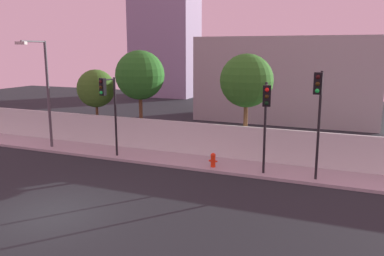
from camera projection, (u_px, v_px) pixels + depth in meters
name	position (u px, v px, depth m)	size (l,w,h in m)	color
ground_plane	(52.00, 214.00, 14.78)	(80.00, 80.00, 0.00)	#202628
sidewalk	(156.00, 158.00, 22.18)	(36.00, 2.40, 0.15)	#AAAAAA
perimeter_wall	(167.00, 136.00, 23.15)	(36.00, 0.18, 1.80)	silver
traffic_light_left	(108.00, 100.00, 21.40)	(0.44, 1.06, 4.32)	black
traffic_light_center	(318.00, 103.00, 17.03)	(0.34, 1.52, 4.89)	black
traffic_light_right	(266.00, 110.00, 17.77)	(0.62, 1.79, 4.32)	black
street_lamp_curbside	(44.00, 85.00, 23.35)	(0.65, 2.25, 6.27)	#4C4C51
fire_hydrant	(213.00, 159.00, 20.12)	(0.44, 0.26, 0.72)	red
roadside_tree_leftmost	(96.00, 89.00, 25.82)	(2.43, 2.43, 4.68)	brown
roadside_tree_midleft	(140.00, 75.00, 24.39)	(2.99, 2.99, 5.90)	brown
roadside_tree_midright	(247.00, 81.00, 21.87)	(2.92, 2.92, 5.73)	brown
low_building_distant	(287.00, 79.00, 33.68)	(14.56, 6.00, 6.93)	#9F9F9F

